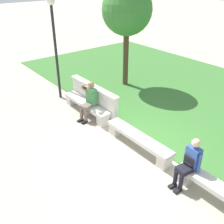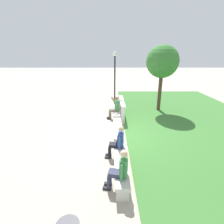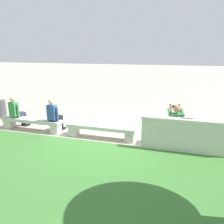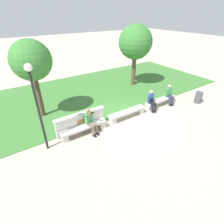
% 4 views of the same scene
% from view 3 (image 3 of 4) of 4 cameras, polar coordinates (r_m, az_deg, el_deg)
% --- Properties ---
extents(ground_plane, '(80.00, 80.00, 0.00)m').
position_cam_3_polar(ground_plane, '(7.43, -2.92, -6.80)').
color(ground_plane, '#B2A593').
extents(bench_main, '(2.35, 0.40, 0.45)m').
position_cam_3_polar(bench_main, '(6.97, 18.58, -6.47)').
color(bench_main, beige).
rests_on(bench_main, ground).
extents(bench_near, '(2.35, 0.40, 0.45)m').
position_cam_3_polar(bench_near, '(7.32, -2.95, -4.56)').
color(bench_near, beige).
rests_on(bench_near, ground).
extents(bench_mid, '(2.35, 0.40, 0.45)m').
position_cam_3_polar(bench_mid, '(8.54, -20.27, -2.54)').
color(bench_mid, beige).
rests_on(bench_mid, ground).
extents(backrest_wall_with_plaque, '(2.60, 0.24, 1.01)m').
position_cam_3_polar(backrest_wall_with_plaque, '(6.58, 18.82, -5.90)').
color(backrest_wall_with_plaque, beige).
rests_on(backrest_wall_with_plaque, ground).
extents(person_photographer, '(0.53, 0.77, 1.32)m').
position_cam_3_polar(person_photographer, '(6.88, 16.11, -2.75)').
color(person_photographer, black).
rests_on(person_photographer, ground).
extents(person_distant, '(0.48, 0.70, 1.26)m').
position_cam_3_polar(person_distant, '(7.99, -14.87, -0.60)').
color(person_distant, black).
rests_on(person_distant, ground).
extents(person_companion, '(0.48, 0.72, 1.26)m').
position_cam_3_polar(person_companion, '(8.90, -23.69, 0.24)').
color(person_companion, black).
rests_on(person_companion, ground).
extents(backpack, '(0.28, 0.24, 0.43)m').
position_cam_3_polar(backpack, '(7.94, -15.01, -1.06)').
color(backpack, black).
rests_on(backpack, bench_mid).
extents(trash_bin, '(0.44, 0.44, 0.75)m').
position_cam_3_polar(trash_bin, '(10.81, -27.05, 0.78)').
color(trash_bin, '#4C4C51').
rests_on(trash_bin, ground).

